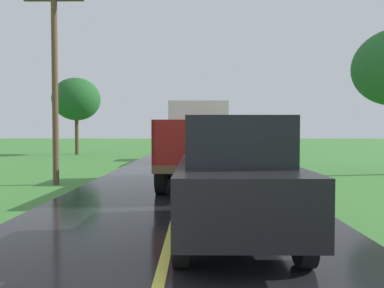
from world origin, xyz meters
name	(u,v)px	position (x,y,z in m)	size (l,w,h in m)	color
banana_truck_near	(199,141)	(0.51, 10.26, 1.48)	(2.38, 5.82, 2.80)	#2D2D30
banana_truck_far	(202,137)	(0.80, 20.22, 1.47)	(2.38, 5.81, 2.80)	#2D2D30
utility_pole_roadside	(55,78)	(-4.34, 10.04, 3.61)	(2.01, 0.20, 6.64)	brown
roadside_tree_near_left	(76,99)	(-9.04, 26.23, 4.39)	(3.73, 3.73, 6.08)	#4C3823
following_car	(233,177)	(1.00, 3.68, 1.07)	(1.74, 4.10, 1.92)	black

